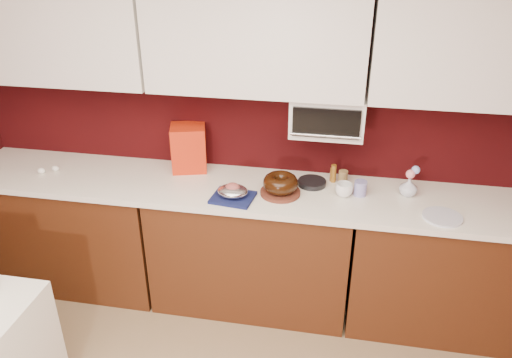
{
  "coord_description": "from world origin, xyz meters",
  "views": [
    {
      "loc": [
        0.55,
        -0.86,
        2.42
      ],
      "look_at": [
        0.05,
        1.84,
        1.02
      ],
      "focal_mm": 35.0,
      "sensor_mm": 36.0,
      "label": 1
    }
  ],
  "objects_px": {
    "bundt_cake": "(280,183)",
    "pandoro_box": "(189,148)",
    "toaster_oven": "(328,114)",
    "flower_vase": "(409,186)",
    "foil_ham_nest": "(233,191)",
    "blue_jar": "(360,188)",
    "coffee_mug": "(344,189)"
  },
  "relations": [
    {
      "from": "pandoro_box",
      "to": "coffee_mug",
      "type": "xyz_separation_m",
      "value": [
        1.07,
        -0.21,
        -0.11
      ]
    },
    {
      "from": "toaster_oven",
      "to": "bundt_cake",
      "type": "distance_m",
      "value": 0.52
    },
    {
      "from": "foil_ham_nest",
      "to": "flower_vase",
      "type": "xyz_separation_m",
      "value": [
        1.07,
        0.25,
        0.01
      ]
    },
    {
      "from": "toaster_oven",
      "to": "blue_jar",
      "type": "bearing_deg",
      "value": -28.78
    },
    {
      "from": "toaster_oven",
      "to": "coffee_mug",
      "type": "distance_m",
      "value": 0.47
    },
    {
      "from": "coffee_mug",
      "to": "flower_vase",
      "type": "xyz_separation_m",
      "value": [
        0.4,
        0.08,
        0.01
      ]
    },
    {
      "from": "blue_jar",
      "to": "foil_ham_nest",
      "type": "bearing_deg",
      "value": -165.81
    },
    {
      "from": "toaster_oven",
      "to": "foil_ham_nest",
      "type": "height_order",
      "value": "toaster_oven"
    },
    {
      "from": "bundt_cake",
      "to": "pandoro_box",
      "type": "distance_m",
      "value": 0.72
    },
    {
      "from": "foil_ham_nest",
      "to": "flower_vase",
      "type": "distance_m",
      "value": 1.1
    },
    {
      "from": "pandoro_box",
      "to": "foil_ham_nest",
      "type": "bearing_deg",
      "value": -59.27
    },
    {
      "from": "blue_jar",
      "to": "flower_vase",
      "type": "distance_m",
      "value": 0.3
    },
    {
      "from": "blue_jar",
      "to": "bundt_cake",
      "type": "bearing_deg",
      "value": -170.62
    },
    {
      "from": "pandoro_box",
      "to": "bundt_cake",
      "type": "bearing_deg",
      "value": -36.72
    },
    {
      "from": "toaster_oven",
      "to": "flower_vase",
      "type": "bearing_deg",
      "value": -8.5
    },
    {
      "from": "coffee_mug",
      "to": "blue_jar",
      "type": "distance_m",
      "value": 0.11
    },
    {
      "from": "flower_vase",
      "to": "bundt_cake",
      "type": "bearing_deg",
      "value": -170.45
    },
    {
      "from": "toaster_oven",
      "to": "flower_vase",
      "type": "distance_m",
      "value": 0.68
    },
    {
      "from": "foil_ham_nest",
      "to": "pandoro_box",
      "type": "xyz_separation_m",
      "value": [
        -0.39,
        0.37,
        0.1
      ]
    },
    {
      "from": "toaster_oven",
      "to": "coffee_mug",
      "type": "xyz_separation_m",
      "value": [
        0.14,
        -0.16,
        -0.42
      ]
    },
    {
      "from": "coffee_mug",
      "to": "blue_jar",
      "type": "xyz_separation_m",
      "value": [
        0.1,
        0.03,
        -0.0
      ]
    },
    {
      "from": "coffee_mug",
      "to": "blue_jar",
      "type": "height_order",
      "value": "coffee_mug"
    },
    {
      "from": "bundt_cake",
      "to": "flower_vase",
      "type": "distance_m",
      "value": 0.8
    },
    {
      "from": "pandoro_box",
      "to": "coffee_mug",
      "type": "relative_size",
      "value": 3.0
    },
    {
      "from": "blue_jar",
      "to": "flower_vase",
      "type": "bearing_deg",
      "value": 9.84
    },
    {
      "from": "flower_vase",
      "to": "toaster_oven",
      "type": "bearing_deg",
      "value": 171.5
    },
    {
      "from": "foil_ham_nest",
      "to": "pandoro_box",
      "type": "distance_m",
      "value": 0.55
    },
    {
      "from": "bundt_cake",
      "to": "flower_vase",
      "type": "bearing_deg",
      "value": 9.55
    },
    {
      "from": "toaster_oven",
      "to": "pandoro_box",
      "type": "xyz_separation_m",
      "value": [
        -0.93,
        0.04,
        -0.32
      ]
    },
    {
      "from": "bundt_cake",
      "to": "blue_jar",
      "type": "relative_size",
      "value": 2.32
    },
    {
      "from": "foil_ham_nest",
      "to": "pandoro_box",
      "type": "height_order",
      "value": "pandoro_box"
    },
    {
      "from": "bundt_cake",
      "to": "toaster_oven",
      "type": "bearing_deg",
      "value": 39.74
    }
  ]
}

